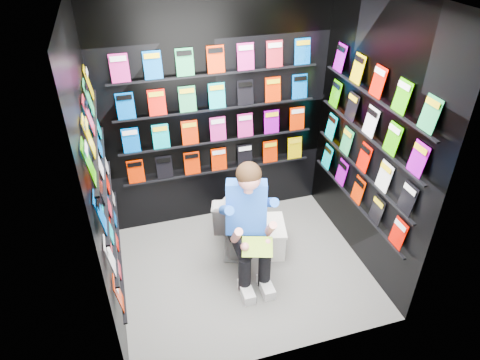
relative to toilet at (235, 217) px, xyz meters
name	(u,v)px	position (x,y,z in m)	size (l,w,h in m)	color
floor	(244,269)	(-0.02, -0.41, -0.37)	(2.40, 2.40, 0.00)	slate
wall_back	(217,112)	(-0.02, 0.59, 0.93)	(2.40, 0.04, 2.60)	black
wall_front	(290,233)	(-0.02, -1.41, 0.93)	(2.40, 0.04, 2.60)	black
wall_left	(98,181)	(-1.22, -0.41, 0.93)	(0.04, 2.00, 2.60)	black
wall_right	(370,140)	(1.18, -0.41, 0.93)	(0.04, 2.00, 2.60)	black
comics_back	(217,113)	(-0.02, 0.56, 0.94)	(2.10, 0.06, 1.37)	#E00B00
comics_left	(102,180)	(-1.19, -0.41, 0.94)	(0.06, 1.70, 1.37)	#E00B00
comics_right	(368,140)	(1.15, -0.41, 0.94)	(0.06, 1.70, 1.37)	#E00B00
toilet	(235,217)	(0.00, 0.00, 0.00)	(0.42, 0.75, 0.73)	white
longbox	(272,238)	(0.36, -0.20, -0.22)	(0.22, 0.41, 0.30)	white
longbox_lid	(273,225)	(0.36, -0.20, -0.05)	(0.24, 0.43, 0.03)	white
reader	(246,207)	(0.00, -0.38, 0.40)	(0.51, 0.75, 1.37)	blue
held_comic	(257,247)	(0.00, -0.73, 0.21)	(0.27, 0.01, 0.19)	#1BA91A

